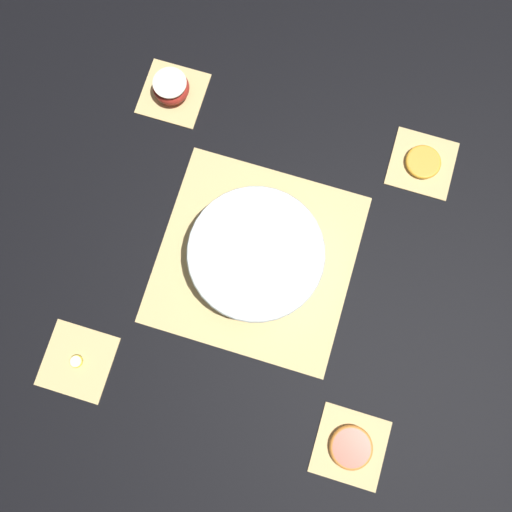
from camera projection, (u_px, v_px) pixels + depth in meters
ground_plane at (256, 259)px, 1.10m from camera, size 6.00×6.00×0.00m
bamboo_mat_center at (256, 259)px, 1.10m from camera, size 0.42×0.42×0.01m
coaster_mat_near_left at (350, 447)px, 1.03m from camera, size 0.14×0.14×0.01m
coaster_mat_near_right at (422, 163)px, 1.14m from camera, size 0.14×0.14×0.01m
coaster_mat_far_left at (77, 361)px, 1.06m from camera, size 0.14×0.14×0.01m
coaster_mat_far_right at (173, 93)px, 1.17m from camera, size 0.14×0.14×0.01m
fruit_salad_bowl at (256, 255)px, 1.06m from camera, size 0.29×0.29×0.08m
apple_half at (171, 87)px, 1.15m from camera, size 0.08×0.08×0.05m
orange_slice_whole at (423, 162)px, 1.13m from camera, size 0.08×0.08×0.01m
banana_coin_single at (76, 361)px, 1.05m from camera, size 0.03×0.03×0.01m
grapefruit_slice at (351, 447)px, 1.02m from camera, size 0.09×0.09×0.01m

